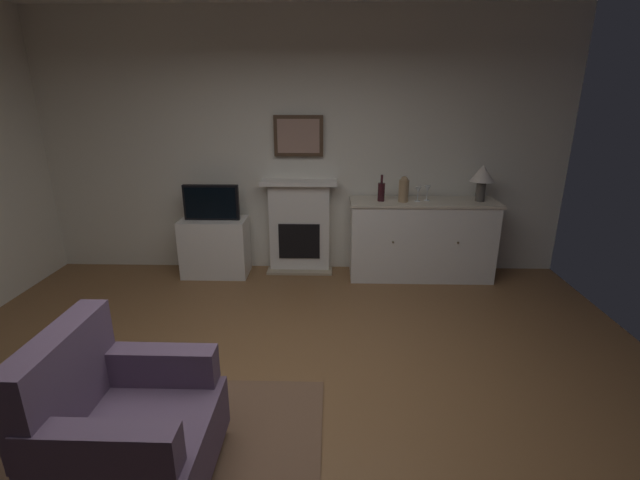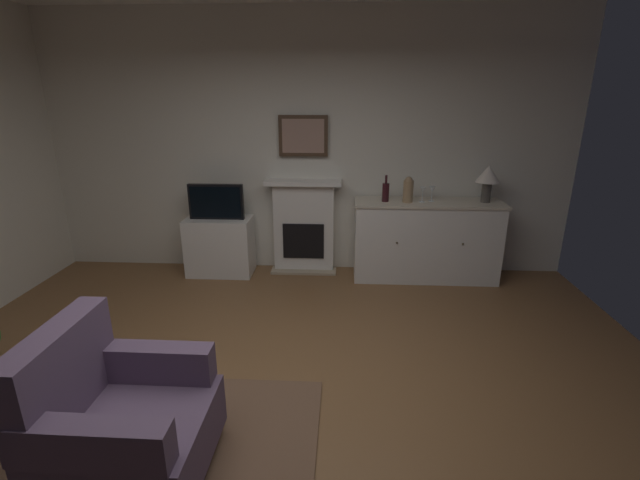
{
  "view_description": "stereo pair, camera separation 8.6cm",
  "coord_description": "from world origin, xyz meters",
  "px_view_note": "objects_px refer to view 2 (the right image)",
  "views": [
    {
      "loc": [
        0.35,
        -2.44,
        2.04
      ],
      "look_at": [
        0.27,
        0.67,
        1.0
      ],
      "focal_mm": 24.74,
      "sensor_mm": 36.0,
      "label": 1
    },
    {
      "loc": [
        0.44,
        -2.44,
        2.04
      ],
      "look_at": [
        0.27,
        0.67,
        1.0
      ],
      "focal_mm": 24.74,
      "sensor_mm": 36.0,
      "label": 2
    }
  ],
  "objects_px": {
    "sideboard_cabinet": "(426,240)",
    "tv_cabinet": "(220,246)",
    "armchair": "(119,421)",
    "wine_bottle": "(386,192)",
    "table_lamp": "(488,177)",
    "vase_decorative": "(408,190)",
    "fireplace_unit": "(304,226)",
    "tv_set": "(216,202)",
    "wine_glass_left": "(423,191)",
    "wine_glass_center": "(432,190)",
    "framed_picture": "(303,136)"
  },
  "relations": [
    {
      "from": "fireplace_unit",
      "to": "wine_glass_center",
      "type": "relative_size",
      "value": 6.67
    },
    {
      "from": "wine_glass_center",
      "to": "armchair",
      "type": "distance_m",
      "value": 3.7
    },
    {
      "from": "wine_bottle",
      "to": "fireplace_unit",
      "type": "bearing_deg",
      "value": 167.56
    },
    {
      "from": "table_lamp",
      "to": "sideboard_cabinet",
      "type": "bearing_deg",
      "value": -180.0
    },
    {
      "from": "tv_cabinet",
      "to": "tv_set",
      "type": "distance_m",
      "value": 0.54
    },
    {
      "from": "framed_picture",
      "to": "wine_glass_center",
      "type": "distance_m",
      "value": 1.55
    },
    {
      "from": "sideboard_cabinet",
      "to": "armchair",
      "type": "distance_m",
      "value": 3.61
    },
    {
      "from": "framed_picture",
      "to": "vase_decorative",
      "type": "xyz_separation_m",
      "value": [
        1.16,
        -0.27,
        -0.54
      ]
    },
    {
      "from": "fireplace_unit",
      "to": "tv_cabinet",
      "type": "height_order",
      "value": "fireplace_unit"
    },
    {
      "from": "wine_glass_center",
      "to": "vase_decorative",
      "type": "xyz_separation_m",
      "value": [
        -0.27,
        -0.06,
        0.02
      ]
    },
    {
      "from": "tv_set",
      "to": "wine_glass_left",
      "type": "bearing_deg",
      "value": -0.58
    },
    {
      "from": "framed_picture",
      "to": "armchair",
      "type": "bearing_deg",
      "value": -102.78
    },
    {
      "from": "framed_picture",
      "to": "tv_cabinet",
      "type": "height_order",
      "value": "framed_picture"
    },
    {
      "from": "framed_picture",
      "to": "wine_glass_center",
      "type": "bearing_deg",
      "value": -8.28
    },
    {
      "from": "table_lamp",
      "to": "tv_cabinet",
      "type": "xyz_separation_m",
      "value": [
        -2.98,
        0.02,
        -0.85
      ]
    },
    {
      "from": "fireplace_unit",
      "to": "tv_set",
      "type": "height_order",
      "value": "fireplace_unit"
    },
    {
      "from": "fireplace_unit",
      "to": "framed_picture",
      "type": "xyz_separation_m",
      "value": [
        0.0,
        0.05,
        1.04
      ]
    },
    {
      "from": "table_lamp",
      "to": "wine_bottle",
      "type": "bearing_deg",
      "value": -178.65
    },
    {
      "from": "sideboard_cabinet",
      "to": "wine_glass_center",
      "type": "xyz_separation_m",
      "value": [
        0.03,
        0.01,
        0.57
      ]
    },
    {
      "from": "tv_cabinet",
      "to": "armchair",
      "type": "distance_m",
      "value": 2.96
    },
    {
      "from": "tv_set",
      "to": "wine_glass_center",
      "type": "bearing_deg",
      "value": 0.54
    },
    {
      "from": "table_lamp",
      "to": "wine_glass_center",
      "type": "xyz_separation_m",
      "value": [
        -0.58,
        0.01,
        -0.16
      ]
    },
    {
      "from": "fireplace_unit",
      "to": "wine_glass_left",
      "type": "height_order",
      "value": "fireplace_unit"
    },
    {
      "from": "wine_bottle",
      "to": "framed_picture",
      "type": "bearing_deg",
      "value": 164.91
    },
    {
      "from": "wine_glass_center",
      "to": "tv_set",
      "type": "xyz_separation_m",
      "value": [
        -2.4,
        -0.02,
        -0.16
      ]
    },
    {
      "from": "framed_picture",
      "to": "wine_glass_left",
      "type": "height_order",
      "value": "framed_picture"
    },
    {
      "from": "table_lamp",
      "to": "tv_set",
      "type": "distance_m",
      "value": 3.0
    },
    {
      "from": "framed_picture",
      "to": "vase_decorative",
      "type": "bearing_deg",
      "value": -13.22
    },
    {
      "from": "fireplace_unit",
      "to": "table_lamp",
      "type": "height_order",
      "value": "table_lamp"
    },
    {
      "from": "table_lamp",
      "to": "wine_glass_left",
      "type": "distance_m",
      "value": 0.71
    },
    {
      "from": "sideboard_cabinet",
      "to": "wine_glass_center",
      "type": "relative_size",
      "value": 9.88
    },
    {
      "from": "wine_glass_left",
      "to": "armchair",
      "type": "xyz_separation_m",
      "value": [
        -2.03,
        -2.9,
        -0.65
      ]
    },
    {
      "from": "framed_picture",
      "to": "armchair",
      "type": "height_order",
      "value": "framed_picture"
    },
    {
      "from": "wine_glass_left",
      "to": "armchair",
      "type": "height_order",
      "value": "wine_glass_left"
    },
    {
      "from": "wine_glass_left",
      "to": "fireplace_unit",
      "type": "bearing_deg",
      "value": 171.01
    },
    {
      "from": "vase_decorative",
      "to": "armchair",
      "type": "bearing_deg",
      "value": -123.07
    },
    {
      "from": "fireplace_unit",
      "to": "tv_cabinet",
      "type": "xyz_separation_m",
      "value": [
        -0.97,
        -0.16,
        -0.21
      ]
    },
    {
      "from": "table_lamp",
      "to": "wine_glass_center",
      "type": "bearing_deg",
      "value": 178.57
    },
    {
      "from": "framed_picture",
      "to": "armchair",
      "type": "distance_m",
      "value": 3.45
    },
    {
      "from": "wine_bottle",
      "to": "tv_cabinet",
      "type": "relative_size",
      "value": 0.39
    },
    {
      "from": "table_lamp",
      "to": "vase_decorative",
      "type": "bearing_deg",
      "value": -176.62
    },
    {
      "from": "wine_bottle",
      "to": "tv_cabinet",
      "type": "bearing_deg",
      "value": 178.77
    },
    {
      "from": "framed_picture",
      "to": "sideboard_cabinet",
      "type": "bearing_deg",
      "value": -9.03
    },
    {
      "from": "vase_decorative",
      "to": "tv_set",
      "type": "height_order",
      "value": "vase_decorative"
    },
    {
      "from": "wine_bottle",
      "to": "tv_set",
      "type": "relative_size",
      "value": 0.47
    },
    {
      "from": "table_lamp",
      "to": "vase_decorative",
      "type": "relative_size",
      "value": 1.42
    },
    {
      "from": "framed_picture",
      "to": "wine_glass_left",
      "type": "xyz_separation_m",
      "value": [
        1.32,
        -0.25,
        -0.56
      ]
    },
    {
      "from": "wine_bottle",
      "to": "armchair",
      "type": "height_order",
      "value": "wine_bottle"
    },
    {
      "from": "sideboard_cabinet",
      "to": "tv_cabinet",
      "type": "distance_m",
      "value": 2.38
    },
    {
      "from": "armchair",
      "to": "wine_bottle",
      "type": "bearing_deg",
      "value": 60.62
    }
  ]
}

